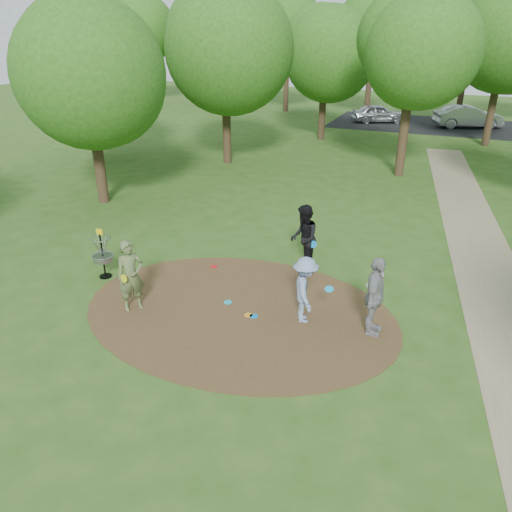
% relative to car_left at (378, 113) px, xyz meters
% --- Properties ---
extents(ground, '(100.00, 100.00, 0.00)m').
position_rel_car_left_xyz_m(ground, '(1.63, -29.56, -0.68)').
color(ground, '#2D5119').
rests_on(ground, ground).
extents(dirt_clearing, '(8.40, 8.40, 0.02)m').
position_rel_car_left_xyz_m(dirt_clearing, '(1.63, -29.56, -0.67)').
color(dirt_clearing, '#47301C').
rests_on(dirt_clearing, ground).
extents(footpath, '(7.55, 39.89, 0.01)m').
position_rel_car_left_xyz_m(footpath, '(8.13, -27.56, -0.67)').
color(footpath, '#8C7A5B').
rests_on(footpath, ground).
extents(parking_lot, '(14.00, 8.00, 0.01)m').
position_rel_car_left_xyz_m(parking_lot, '(3.63, 0.44, -0.67)').
color(parking_lot, black).
rests_on(parking_lot, ground).
extents(player_observer_with_disc, '(0.80, 0.84, 1.93)m').
position_rel_car_left_xyz_m(player_observer_with_disc, '(-1.00, -30.46, 0.29)').
color(player_observer_with_disc, '#596A3D').
rests_on(player_observer_with_disc, ground).
extents(player_throwing_with_disc, '(1.26, 1.30, 1.75)m').
position_rel_car_left_xyz_m(player_throwing_with_disc, '(3.33, -29.29, 0.20)').
color(player_throwing_with_disc, '#7B90B8').
rests_on(player_throwing_with_disc, ground).
extents(player_walking_with_disc, '(1.05, 1.20, 2.06)m').
position_rel_car_left_xyz_m(player_walking_with_disc, '(2.42, -26.53, 0.35)').
color(player_walking_with_disc, black).
rests_on(player_walking_with_disc, ground).
extents(player_waiting_with_disc, '(0.51, 1.19, 2.01)m').
position_rel_car_left_xyz_m(player_waiting_with_disc, '(5.02, -29.20, 0.33)').
color(player_waiting_with_disc, gray).
rests_on(player_waiting_with_disc, ground).
extents(disc_ground_cyan, '(0.22, 0.22, 0.02)m').
position_rel_car_left_xyz_m(disc_ground_cyan, '(1.18, -29.26, -0.65)').
color(disc_ground_cyan, '#18ACC6').
rests_on(disc_ground_cyan, dirt_clearing).
extents(disc_ground_blue, '(0.22, 0.22, 0.02)m').
position_rel_car_left_xyz_m(disc_ground_blue, '(2.10, -29.65, -0.65)').
color(disc_ground_blue, '#0B78C4').
rests_on(disc_ground_blue, dirt_clearing).
extents(disc_ground_red, '(0.22, 0.22, 0.02)m').
position_rel_car_left_xyz_m(disc_ground_red, '(-0.16, -27.45, -0.65)').
color(disc_ground_red, red).
rests_on(disc_ground_red, dirt_clearing).
extents(car_left, '(4.29, 3.11, 1.36)m').
position_rel_car_left_xyz_m(car_left, '(0.00, 0.00, 0.00)').
color(car_left, '#AFB0B7').
rests_on(car_left, ground).
extents(car_right, '(5.01, 3.25, 1.56)m').
position_rel_car_left_xyz_m(car_right, '(6.40, 0.32, 0.10)').
color(car_right, '#989B9F').
rests_on(car_right, ground).
extents(disc_ground_orange, '(0.22, 0.22, 0.02)m').
position_rel_car_left_xyz_m(disc_ground_orange, '(1.96, -29.66, -0.65)').
color(disc_ground_orange, orange).
rests_on(disc_ground_orange, dirt_clearing).
extents(disc_golf_basket, '(0.63, 0.63, 1.54)m').
position_rel_car_left_xyz_m(disc_golf_basket, '(-2.87, -29.26, 0.20)').
color(disc_golf_basket, black).
rests_on(disc_golf_basket, ground).
extents(tree_ring, '(37.25, 45.62, 9.46)m').
position_rel_car_left_xyz_m(tree_ring, '(2.12, -18.78, 4.56)').
color(tree_ring, '#332316').
rests_on(tree_ring, ground).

